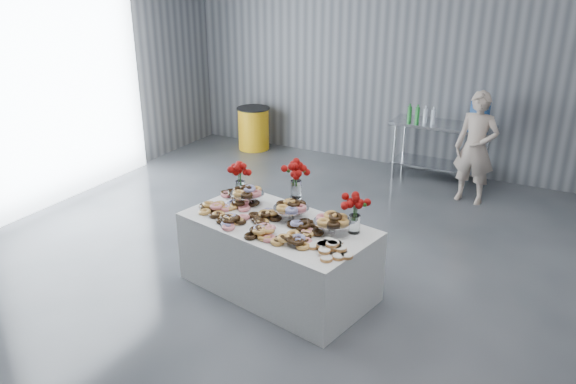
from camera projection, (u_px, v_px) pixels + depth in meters
name	position (u px, v px, depth m)	size (l,w,h in m)	color
ground	(277.00, 299.00, 5.64)	(9.00, 9.00, 0.00)	#34363B
room_walls	(250.00, 24.00, 4.82)	(8.04, 9.04, 4.02)	slate
display_table	(278.00, 256.00, 5.68)	(1.90, 1.00, 0.75)	white
prep_table	(441.00, 142.00, 8.50)	(1.50, 0.60, 0.90)	silver
donut_mounds	(275.00, 220.00, 5.48)	(1.80, 0.80, 0.09)	#DEA151
cake_stand_left	(247.00, 192.00, 5.91)	(0.36, 0.36, 0.17)	silver
cake_stand_mid	(291.00, 206.00, 5.56)	(0.36, 0.36, 0.17)	silver
cake_stand_right	(332.00, 220.00, 5.26)	(0.36, 0.36, 0.17)	silver
danish_pile	(331.00, 246.00, 4.97)	(0.48, 0.48, 0.11)	white
bouquet_left	(240.00, 171.00, 6.04)	(0.26, 0.26, 0.42)	white
bouquet_right	(355.00, 204.00, 5.22)	(0.26, 0.26, 0.42)	white
bouquet_center	(296.00, 176.00, 5.67)	(0.26, 0.26, 0.57)	silver
water_jug	(480.00, 111.00, 8.08)	(0.28, 0.28, 0.55)	#407CDC
drink_bottles	(421.00, 114.00, 8.40)	(0.54, 0.08, 0.27)	#268C33
person	(476.00, 148.00, 7.67)	(0.57, 0.37, 1.56)	#CC8C93
trash_barrel	(254.00, 128.00, 10.06)	(0.59, 0.59, 0.76)	yellow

